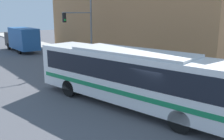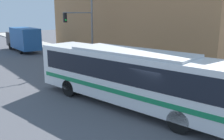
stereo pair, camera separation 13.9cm
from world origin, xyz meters
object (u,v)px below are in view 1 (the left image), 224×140
object	(u,v)px
delivery_truck	(22,39)
city_bus	(131,74)
fire_hydrant	(154,72)
traffic_light_pole	(81,27)
pedestrian_near_corner	(134,58)
parking_meter	(132,60)
street_lamp	(88,12)

from	to	relation	value
delivery_truck	city_bus	bearing A→B (deg)	-94.21
fire_hydrant	traffic_light_pole	size ratio (longest dim) A/B	0.14
delivery_truck	pedestrian_near_corner	size ratio (longest dim) A/B	4.60
traffic_light_pole	parking_meter	size ratio (longest dim) A/B	3.78
city_bus	delivery_truck	size ratio (longest dim) A/B	1.63
city_bus	street_lamp	xyz separation A→B (m)	(5.17, 12.39, 3.22)
pedestrian_near_corner	city_bus	bearing A→B (deg)	-133.51
parking_meter	street_lamp	size ratio (longest dim) A/B	0.16
fire_hydrant	parking_meter	distance (m)	2.70
pedestrian_near_corner	fire_hydrant	bearing A→B (deg)	-107.28
pedestrian_near_corner	parking_meter	bearing A→B (deg)	-142.17
city_bus	delivery_truck	xyz separation A→B (m)	(1.70, 23.08, -0.14)
city_bus	parking_meter	distance (m)	7.89
street_lamp	parking_meter	bearing A→B (deg)	-89.21
traffic_light_pole	pedestrian_near_corner	size ratio (longest dim) A/B	2.94
fire_hydrant	parking_meter	bearing A→B (deg)	90.00
city_bus	street_lamp	size ratio (longest dim) A/B	1.52
parking_meter	pedestrian_near_corner	distance (m)	1.38
street_lamp	pedestrian_near_corner	bearing A→B (deg)	-78.35
traffic_light_pole	parking_meter	xyz separation A→B (m)	(1.01, -6.42, -2.53)
traffic_light_pole	fire_hydrant	bearing A→B (deg)	-83.62
traffic_light_pole	pedestrian_near_corner	bearing A→B (deg)	-69.34
delivery_truck	fire_hydrant	distance (m)	20.24
parking_meter	street_lamp	xyz separation A→B (m)	(-0.09, 6.55, 3.97)
city_bus	pedestrian_near_corner	bearing A→B (deg)	34.52
delivery_truck	street_lamp	size ratio (longest dim) A/B	0.93
fire_hydrant	pedestrian_near_corner	bearing A→B (deg)	72.72
fire_hydrant	street_lamp	xyz separation A→B (m)	(-0.09, 9.20, 4.51)
delivery_truck	traffic_light_pole	size ratio (longest dim) A/B	1.56
city_bus	fire_hydrant	size ratio (longest dim) A/B	17.56
street_lamp	city_bus	bearing A→B (deg)	-112.63
delivery_truck	traffic_light_pole	xyz separation A→B (m)	(2.54, -10.83, 1.91)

